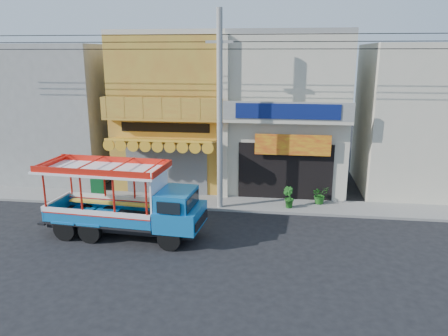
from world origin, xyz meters
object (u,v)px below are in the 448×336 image
(utility_pole, at_px, (223,102))
(potted_plant_b, at_px, (288,197))
(songthaew_truck, at_px, (134,203))
(green_sign, at_px, (98,191))
(potted_plant_a, at_px, (320,195))

(utility_pole, bearing_deg, potted_plant_b, 7.05)
(utility_pole, relative_size, songthaew_truck, 4.25)
(songthaew_truck, relative_size, green_sign, 6.43)
(green_sign, bearing_deg, songthaew_truck, -50.21)
(songthaew_truck, relative_size, potted_plant_a, 7.44)
(potted_plant_a, bearing_deg, utility_pole, 168.77)
(utility_pole, height_order, green_sign, utility_pole)
(utility_pole, bearing_deg, green_sign, 177.18)
(green_sign, distance_m, potted_plant_a, 10.88)
(green_sign, distance_m, potted_plant_b, 9.35)
(songthaew_truck, relative_size, potted_plant_b, 6.74)
(potted_plant_b, bearing_deg, songthaew_truck, 75.29)
(songthaew_truck, distance_m, potted_plant_a, 8.98)
(songthaew_truck, distance_m, green_sign, 5.25)
(potted_plant_a, bearing_deg, green_sign, 159.16)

